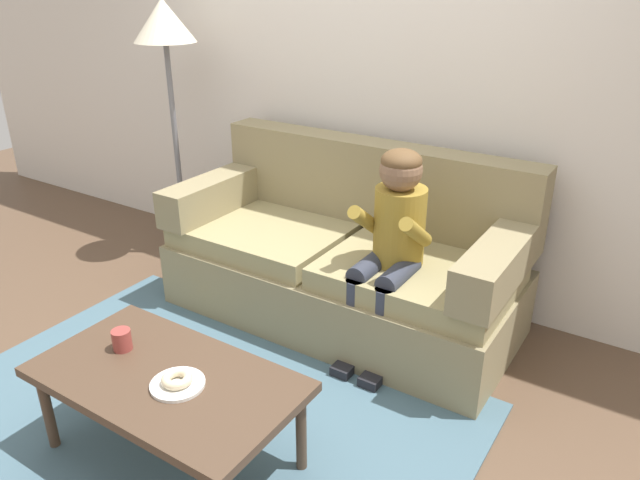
% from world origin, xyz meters
% --- Properties ---
extents(ground, '(10.00, 10.00, 0.00)m').
position_xyz_m(ground, '(0.00, 0.00, 0.00)').
color(ground, brown).
extents(wall_back, '(8.00, 0.10, 2.80)m').
position_xyz_m(wall_back, '(0.00, 1.40, 1.40)').
color(wall_back, silver).
rests_on(wall_back, ground).
extents(area_rug, '(2.41, 1.60, 0.01)m').
position_xyz_m(area_rug, '(0.00, -0.25, 0.01)').
color(area_rug, '#476675').
rests_on(area_rug, ground).
extents(couch, '(1.98, 0.90, 0.98)m').
position_xyz_m(couch, '(0.11, 0.85, 0.35)').
color(couch, '#8C7F5B').
rests_on(couch, ground).
extents(coffee_table, '(1.08, 0.59, 0.42)m').
position_xyz_m(coffee_table, '(0.11, -0.54, 0.38)').
color(coffee_table, '#4C3828').
rests_on(coffee_table, ground).
extents(person_child, '(0.34, 0.58, 1.10)m').
position_xyz_m(person_child, '(0.49, 0.64, 0.67)').
color(person_child, olive).
rests_on(person_child, ground).
extents(plate, '(0.21, 0.21, 0.01)m').
position_xyz_m(plate, '(0.20, -0.56, 0.43)').
color(plate, white).
rests_on(plate, coffee_table).
extents(donut, '(0.16, 0.16, 0.04)m').
position_xyz_m(donut, '(0.20, -0.56, 0.46)').
color(donut, beige).
rests_on(donut, plate).
extents(mug, '(0.08, 0.08, 0.09)m').
position_xyz_m(mug, '(-0.17, -0.51, 0.47)').
color(mug, '#993D38').
rests_on(mug, coffee_table).
extents(toy_controller, '(0.23, 0.09, 0.05)m').
position_xyz_m(toy_controller, '(-0.52, 0.05, 0.03)').
color(toy_controller, gold).
rests_on(toy_controller, ground).
extents(floor_lamp, '(0.39, 0.39, 1.72)m').
position_xyz_m(floor_lamp, '(-1.28, 0.95, 1.46)').
color(floor_lamp, slate).
rests_on(floor_lamp, ground).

